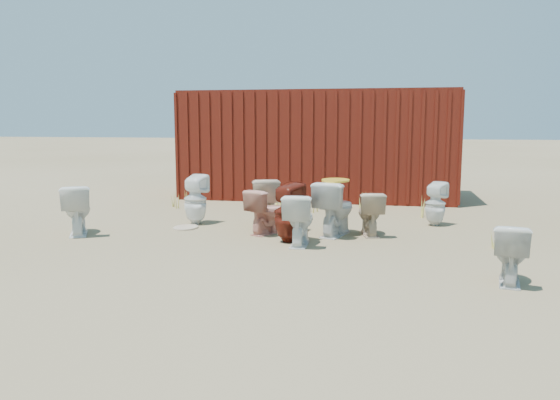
% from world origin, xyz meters
% --- Properties ---
extents(ground, '(100.00, 100.00, 0.00)m').
position_xyz_m(ground, '(0.00, 0.00, 0.00)').
color(ground, brown).
rests_on(ground, ground).
extents(shipping_container, '(6.00, 2.40, 2.40)m').
position_xyz_m(shipping_container, '(0.00, 5.20, 1.20)').
color(shipping_container, '#500F0D').
rests_on(shipping_container, ground).
extents(toilet_front_a, '(0.74, 0.87, 0.77)m').
position_xyz_m(toilet_front_a, '(-3.08, 0.10, 0.38)').
color(toilet_front_a, white).
rests_on(toilet_front_a, ground).
extents(toilet_front_pink, '(0.66, 0.78, 0.70)m').
position_xyz_m(toilet_front_pink, '(-0.23, 0.72, 0.35)').
color(toilet_front_pink, '#DD9280').
rests_on(toilet_front_pink, ground).
extents(toilet_front_c, '(0.42, 0.72, 0.73)m').
position_xyz_m(toilet_front_c, '(0.38, 0.04, 0.36)').
color(toilet_front_c, white).
rests_on(toilet_front_c, ground).
extents(toilet_front_maroon, '(0.53, 0.53, 0.86)m').
position_xyz_m(toilet_front_maroon, '(0.20, 0.18, 0.43)').
color(toilet_front_maroon, '#611B10').
rests_on(toilet_front_maroon, ground).
extents(toilet_front_e, '(0.47, 0.69, 0.65)m').
position_xyz_m(toilet_front_e, '(2.90, -1.34, 0.33)').
color(toilet_front_e, silver).
rests_on(toilet_front_e, ground).
extents(toilet_back_a, '(0.43, 0.44, 0.84)m').
position_xyz_m(toilet_back_a, '(-1.59, 1.26, 0.42)').
color(toilet_back_a, white).
rests_on(toilet_back_a, ground).
extents(toilet_back_beige_left, '(0.68, 0.89, 0.80)m').
position_xyz_m(toilet_back_beige_left, '(-0.42, 1.35, 0.40)').
color(toilet_back_beige_left, beige).
rests_on(toilet_back_beige_left, ground).
extents(toilet_back_beige_right, '(0.50, 0.72, 0.67)m').
position_xyz_m(toilet_back_beige_right, '(1.33, 0.92, 0.34)').
color(toilet_back_beige_right, beige).
rests_on(toilet_back_beige_right, ground).
extents(toilet_back_yellowlid, '(0.68, 0.92, 0.83)m').
position_xyz_m(toilet_back_yellowlid, '(0.81, 0.81, 0.42)').
color(toilet_back_yellowlid, white).
rests_on(toilet_back_yellowlid, ground).
extents(toilet_back_e, '(0.45, 0.46, 0.73)m').
position_xyz_m(toilet_back_e, '(2.38, 1.91, 0.37)').
color(toilet_back_e, white).
rests_on(toilet_back_e, ground).
extents(yellow_lid, '(0.42, 0.53, 0.02)m').
position_xyz_m(yellow_lid, '(0.81, 0.81, 0.85)').
color(yellow_lid, gold).
rests_on(yellow_lid, toilet_back_yellowlid).
extents(loose_tank, '(0.51, 0.23, 0.35)m').
position_xyz_m(loose_tank, '(0.05, 1.04, 0.17)').
color(loose_tank, white).
rests_on(loose_tank, ground).
extents(loose_lid_near, '(0.43, 0.53, 0.02)m').
position_xyz_m(loose_lid_near, '(-1.63, 0.88, 0.01)').
color(loose_lid_near, '#C2AA8D').
rests_on(loose_lid_near, ground).
extents(loose_lid_far, '(0.39, 0.49, 0.02)m').
position_xyz_m(loose_lid_far, '(-0.51, 2.10, 0.01)').
color(loose_lid_far, beige).
rests_on(loose_lid_far, ground).
extents(weed_clump_a, '(0.36, 0.36, 0.32)m').
position_xyz_m(weed_clump_a, '(-2.59, 2.93, 0.16)').
color(weed_clump_a, gold).
rests_on(weed_clump_a, ground).
extents(weed_clump_b, '(0.32, 0.32, 0.31)m').
position_xyz_m(weed_clump_b, '(0.13, 2.84, 0.16)').
color(weed_clump_b, gold).
rests_on(weed_clump_b, ground).
extents(weed_clump_c, '(0.36, 0.36, 0.36)m').
position_xyz_m(weed_clump_c, '(2.35, 2.67, 0.18)').
color(weed_clump_c, gold).
rests_on(weed_clump_c, ground).
extents(weed_clump_d, '(0.30, 0.30, 0.24)m').
position_xyz_m(weed_clump_d, '(-0.58, 3.50, 0.12)').
color(weed_clump_d, gold).
rests_on(weed_clump_d, ground).
extents(weed_clump_e, '(0.34, 0.34, 0.33)m').
position_xyz_m(weed_clump_e, '(1.11, 3.50, 0.17)').
color(weed_clump_e, gold).
rests_on(weed_clump_e, ground).
extents(weed_clump_f, '(0.28, 0.28, 0.22)m').
position_xyz_m(weed_clump_f, '(3.12, 0.32, 0.11)').
color(weed_clump_f, gold).
rests_on(weed_clump_f, ground).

